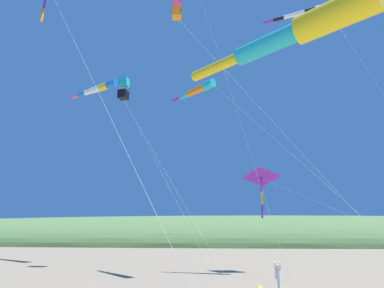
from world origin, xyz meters
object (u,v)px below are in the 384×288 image
at_px(kite_box_striped_overhead, 124,89).
at_px(kite_windsock_long_streamer_right, 295,32).
at_px(kite_windsock_black_fish_shape, 303,13).
at_px(kite_windsock_yellow_midlevel, 99,88).
at_px(person_child_green_jacket, 278,275).
at_px(kite_box_blue_topmost, 177,8).
at_px(kite_windsock_teal_far_right, 198,90).
at_px(kite_delta_green_low_center, 261,178).

bearing_deg(kite_box_striped_overhead, kite_windsock_long_streamer_right, -145.36).
bearing_deg(kite_windsock_black_fish_shape, kite_windsock_yellow_midlevel, 69.68).
xyz_separation_m(person_child_green_jacket, kite_box_blue_topmost, (-1.05, 4.91, 14.62)).
xyz_separation_m(person_child_green_jacket, kite_windsock_black_fish_shape, (5.25, -4.37, 18.82)).
bearing_deg(kite_windsock_yellow_midlevel, kite_windsock_long_streamer_right, -143.07).
bearing_deg(kite_box_blue_topmost, kite_windsock_black_fish_shape, -55.85).
bearing_deg(kite_windsock_black_fish_shape, kite_windsock_long_streamer_right, 159.91).
xyz_separation_m(person_child_green_jacket, kite_windsock_long_streamer_right, (-7.28, 0.21, 8.17)).
bearing_deg(person_child_green_jacket, kite_windsock_teal_far_right, 42.83).
xyz_separation_m(kite_windsock_black_fish_shape, kite_delta_green_low_center, (1.79, 3.84, -13.00)).
distance_m(kite_delta_green_low_center, kite_windsock_yellow_midlevel, 19.60).
relative_size(kite_windsock_teal_far_right, kite_windsock_yellow_midlevel, 0.74).
bearing_deg(kite_windsock_long_streamer_right, kite_windsock_black_fish_shape, -20.09).
height_order(person_child_green_jacket, kite_windsock_black_fish_shape, kite_windsock_black_fish_shape).
bearing_deg(kite_box_blue_topmost, kite_box_striped_overhead, 32.93).
height_order(kite_box_striped_overhead, kite_windsock_teal_far_right, kite_box_striped_overhead).
distance_m(kite_box_striped_overhead, kite_windsock_teal_far_right, 8.21).
bearing_deg(kite_windsock_yellow_midlevel, kite_windsock_teal_far_right, -126.31).
xyz_separation_m(kite_windsock_black_fish_shape, kite_box_blue_topmost, (-6.30, 9.28, -4.20)).
xyz_separation_m(kite_windsock_black_fish_shape, kite_box_striped_overhead, (3.00, 15.30, -4.59)).
relative_size(kite_windsock_black_fish_shape, kite_box_blue_topmost, 1.25).
bearing_deg(kite_windsock_teal_far_right, kite_windsock_yellow_midlevel, 53.69).
height_order(kite_box_blue_topmost, kite_windsock_long_streamer_right, kite_box_blue_topmost).
height_order(kite_delta_green_low_center, kite_windsock_long_streamer_right, kite_windsock_long_streamer_right).
relative_size(person_child_green_jacket, kite_delta_green_low_center, 0.11).
relative_size(kite_windsock_black_fish_shape, kite_windsock_yellow_midlevel, 1.14).
distance_m(person_child_green_jacket, kite_delta_green_low_center, 9.15).
height_order(kite_delta_green_low_center, kite_box_blue_topmost, kite_box_blue_topmost).
xyz_separation_m(kite_windsock_black_fish_shape, kite_windsock_yellow_midlevel, (7.18, 19.39, -2.35)).
bearing_deg(kite_box_blue_topmost, kite_windsock_long_streamer_right, -142.93).
distance_m(person_child_green_jacket, kite_box_striped_overhead, 19.75).
xyz_separation_m(person_child_green_jacket, kite_windsock_teal_far_right, (4.37, 4.06, 11.96)).
bearing_deg(kite_windsock_black_fish_shape, kite_windsock_teal_far_right, 95.91).
height_order(kite_windsock_teal_far_right, kite_windsock_yellow_midlevel, kite_windsock_yellow_midlevel).
height_order(person_child_green_jacket, kite_windsock_long_streamer_right, kite_windsock_long_streamer_right).
relative_size(kite_box_blue_topmost, kite_windsock_teal_far_right, 1.24).
bearing_deg(kite_delta_green_low_center, kite_windsock_teal_far_right, 120.13).
height_order(person_child_green_jacket, kite_windsock_teal_far_right, kite_windsock_teal_far_right).
bearing_deg(kite_box_striped_overhead, kite_windsock_black_fish_shape, -101.08).
relative_size(kite_windsock_teal_far_right, kite_windsock_long_streamer_right, 1.39).
xyz_separation_m(kite_delta_green_low_center, kite_windsock_teal_far_right, (-2.66, 4.59, 6.13)).
xyz_separation_m(kite_box_blue_topmost, kite_windsock_long_streamer_right, (-6.22, -4.70, -6.45)).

